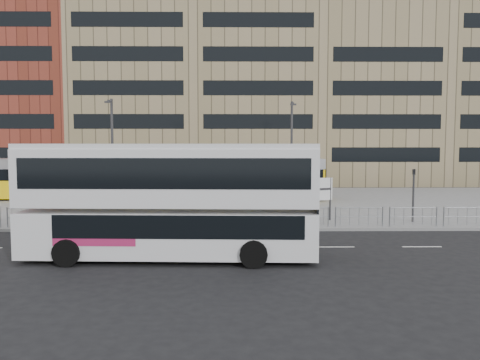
{
  "coord_description": "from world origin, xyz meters",
  "views": [
    {
      "loc": [
        1.43,
        -24.96,
        4.64
      ],
      "look_at": [
        1.79,
        6.0,
        2.33
      ],
      "focal_mm": 35.0,
      "sensor_mm": 36.0,
      "label": 1
    }
  ],
  "objects_px": {
    "double_decker_bus": "(170,197)",
    "traffic_light_west": "(108,189)",
    "lamp_post_east": "(292,148)",
    "pedestrian": "(297,209)",
    "traffic_light_east": "(413,188)",
    "ad_panel": "(256,209)",
    "station_sign": "(316,191)",
    "tram": "(149,179)",
    "lamp_post_west": "(112,150)"
  },
  "relations": [
    {
      "from": "double_decker_bus",
      "to": "ad_panel",
      "type": "distance_m",
      "value": 8.47
    },
    {
      "from": "ad_panel",
      "to": "traffic_light_east",
      "type": "xyz_separation_m",
      "value": [
        9.24,
        0.84,
        1.1
      ]
    },
    {
      "from": "pedestrian",
      "to": "traffic_light_east",
      "type": "relative_size",
      "value": 0.53
    },
    {
      "from": "traffic_light_east",
      "to": "double_decker_bus",
      "type": "bearing_deg",
      "value": -144.21
    },
    {
      "from": "double_decker_bus",
      "to": "ad_panel",
      "type": "xyz_separation_m",
      "value": [
        3.87,
        7.39,
        -1.51
      ]
    },
    {
      "from": "double_decker_bus",
      "to": "traffic_light_east",
      "type": "xyz_separation_m",
      "value": [
        13.11,
        8.23,
        -0.41
      ]
    },
    {
      "from": "double_decker_bus",
      "to": "traffic_light_east",
      "type": "bearing_deg",
      "value": 34.44
    },
    {
      "from": "tram",
      "to": "lamp_post_west",
      "type": "bearing_deg",
      "value": -100.12
    },
    {
      "from": "tram",
      "to": "traffic_light_east",
      "type": "xyz_separation_m",
      "value": [
        17.54,
        -11.54,
        0.28
      ]
    },
    {
      "from": "tram",
      "to": "ad_panel",
      "type": "height_order",
      "value": "tram"
    },
    {
      "from": "traffic_light_east",
      "to": "traffic_light_west",
      "type": "bearing_deg",
      "value": -174.57
    },
    {
      "from": "station_sign",
      "to": "double_decker_bus",
      "type": "bearing_deg",
      "value": -153.47
    },
    {
      "from": "pedestrian",
      "to": "tram",
      "type": "bearing_deg",
      "value": 39.17
    },
    {
      "from": "tram",
      "to": "pedestrian",
      "type": "bearing_deg",
      "value": -46.88
    },
    {
      "from": "tram",
      "to": "lamp_post_east",
      "type": "xyz_separation_m",
      "value": [
        11.49,
        -2.4,
        2.6
      ]
    },
    {
      "from": "pedestrian",
      "to": "traffic_light_west",
      "type": "bearing_deg",
      "value": 88.3
    },
    {
      "from": "lamp_post_west",
      "to": "lamp_post_east",
      "type": "height_order",
      "value": "lamp_post_east"
    },
    {
      "from": "lamp_post_west",
      "to": "ad_panel",
      "type": "bearing_deg",
      "value": -31.42
    },
    {
      "from": "traffic_light_west",
      "to": "lamp_post_east",
      "type": "distance_m",
      "value": 15.32
    },
    {
      "from": "ad_panel",
      "to": "traffic_light_west",
      "type": "distance_m",
      "value": 8.53
    },
    {
      "from": "double_decker_bus",
      "to": "station_sign",
      "type": "distance_m",
      "value": 11.33
    },
    {
      "from": "pedestrian",
      "to": "lamp_post_west",
      "type": "distance_m",
      "value": 13.54
    },
    {
      "from": "ad_panel",
      "to": "lamp_post_west",
      "type": "bearing_deg",
      "value": 171.24
    },
    {
      "from": "traffic_light_west",
      "to": "lamp_post_west",
      "type": "distance_m",
      "value": 6.1
    },
    {
      "from": "station_sign",
      "to": "lamp_post_west",
      "type": "xyz_separation_m",
      "value": [
        -13.18,
        4.73,
        2.42
      ]
    },
    {
      "from": "double_decker_bus",
      "to": "lamp_post_east",
      "type": "bearing_deg",
      "value": 70.18
    },
    {
      "from": "ad_panel",
      "to": "traffic_light_west",
      "type": "xyz_separation_m",
      "value": [
        -8.45,
        0.3,
        1.1
      ]
    },
    {
      "from": "lamp_post_west",
      "to": "lamp_post_east",
      "type": "bearing_deg",
      "value": 17.8
    },
    {
      "from": "double_decker_bus",
      "to": "traffic_light_west",
      "type": "xyz_separation_m",
      "value": [
        -4.58,
        7.68,
        -0.41
      ]
    },
    {
      "from": "pedestrian",
      "to": "traffic_light_west",
      "type": "height_order",
      "value": "traffic_light_west"
    },
    {
      "from": "pedestrian",
      "to": "double_decker_bus",
      "type": "bearing_deg",
      "value": 138.92
    },
    {
      "from": "traffic_light_west",
      "to": "double_decker_bus",
      "type": "bearing_deg",
      "value": -71.77
    },
    {
      "from": "tram",
      "to": "station_sign",
      "type": "distance_m",
      "value": 16.35
    },
    {
      "from": "station_sign",
      "to": "traffic_light_east",
      "type": "bearing_deg",
      "value": -25.29
    },
    {
      "from": "station_sign",
      "to": "traffic_light_east",
      "type": "xyz_separation_m",
      "value": [
        5.67,
        -0.29,
        0.21
      ]
    },
    {
      "from": "station_sign",
      "to": "traffic_light_west",
      "type": "height_order",
      "value": "traffic_light_west"
    },
    {
      "from": "pedestrian",
      "to": "lamp_post_west",
      "type": "height_order",
      "value": "lamp_post_west"
    },
    {
      "from": "station_sign",
      "to": "ad_panel",
      "type": "bearing_deg",
      "value": 175.3
    },
    {
      "from": "double_decker_bus",
      "to": "tram",
      "type": "height_order",
      "value": "double_decker_bus"
    },
    {
      "from": "tram",
      "to": "station_sign",
      "type": "xyz_separation_m",
      "value": [
        11.87,
        -11.24,
        0.07
      ]
    },
    {
      "from": "pedestrian",
      "to": "traffic_light_east",
      "type": "bearing_deg",
      "value": -89.85
    },
    {
      "from": "double_decker_bus",
      "to": "station_sign",
      "type": "height_order",
      "value": "double_decker_bus"
    },
    {
      "from": "pedestrian",
      "to": "lamp_post_east",
      "type": "distance_m",
      "value": 10.13
    },
    {
      "from": "traffic_light_west",
      "to": "lamp_post_west",
      "type": "bearing_deg",
      "value": 89.11
    },
    {
      "from": "station_sign",
      "to": "pedestrian",
      "type": "distance_m",
      "value": 1.67
    },
    {
      "from": "station_sign",
      "to": "lamp_post_east",
      "type": "relative_size",
      "value": 0.33
    },
    {
      "from": "traffic_light_east",
      "to": "lamp_post_west",
      "type": "bearing_deg",
      "value": 168.74
    },
    {
      "from": "station_sign",
      "to": "lamp_post_east",
      "type": "height_order",
      "value": "lamp_post_east"
    },
    {
      "from": "station_sign",
      "to": "lamp_post_west",
      "type": "height_order",
      "value": "lamp_post_west"
    },
    {
      "from": "double_decker_bus",
      "to": "ad_panel",
      "type": "relative_size",
      "value": 7.88
    }
  ]
}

